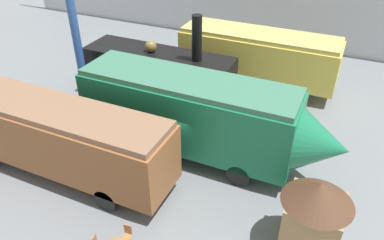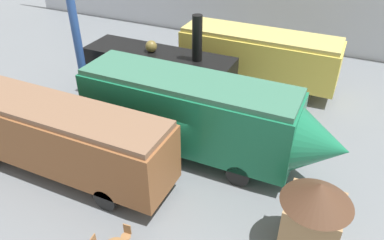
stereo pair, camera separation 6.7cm
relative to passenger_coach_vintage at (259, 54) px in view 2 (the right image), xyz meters
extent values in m
plane|color=slate|center=(-1.55, -8.63, -2.03)|extent=(80.00, 80.00, 0.00)
cube|color=#E0C64C|center=(0.00, 0.00, -0.10)|extent=(9.36, 2.70, 2.40)
cube|color=tan|center=(0.00, 0.00, 1.22)|extent=(9.17, 2.48, 0.24)
cylinder|color=black|center=(2.81, -1.29, -1.46)|extent=(1.12, 0.12, 1.12)
cylinder|color=black|center=(2.81, 1.29, -1.46)|extent=(1.12, 0.12, 1.12)
cylinder|color=black|center=(-2.81, -1.29, -1.46)|extent=(1.12, 0.12, 1.12)
cylinder|color=black|center=(-2.81, 1.29, -1.46)|extent=(1.12, 0.12, 1.12)
cube|color=black|center=(-4.50, -4.16, -0.27)|extent=(8.43, 2.42, 2.33)
cylinder|color=black|center=(-2.19, -4.16, 2.08)|extent=(0.52, 0.52, 2.38)
sphere|color=brown|center=(-4.92, -4.16, 1.19)|extent=(0.64, 0.64, 0.64)
cylinder|color=black|center=(-1.98, -5.31, -1.57)|extent=(0.91, 0.12, 0.91)
cylinder|color=black|center=(-1.98, -3.00, -1.57)|extent=(0.91, 0.12, 0.91)
cylinder|color=black|center=(-7.03, -5.31, -1.57)|extent=(0.91, 0.12, 0.91)
cylinder|color=black|center=(-7.03, -3.00, -1.57)|extent=(0.91, 0.12, 0.91)
cube|color=#196B47|center=(-0.97, -7.87, 0.09)|extent=(9.73, 2.77, 2.91)
cone|color=#196B47|center=(4.89, -7.87, 0.09)|extent=(2.00, 2.63, 2.63)
cube|color=#366B54|center=(-0.97, -7.87, 1.66)|extent=(9.53, 2.54, 0.24)
cylinder|color=black|center=(1.94, -9.20, -1.52)|extent=(1.01, 0.12, 1.01)
cylinder|color=black|center=(1.94, -6.55, -1.52)|extent=(1.01, 0.12, 1.01)
cylinder|color=black|center=(-3.89, -9.20, -1.52)|extent=(1.01, 0.12, 1.01)
cylinder|color=black|center=(-3.89, -6.55, -1.52)|extent=(1.01, 0.12, 1.01)
cube|color=brown|center=(-5.43, -11.48, -0.15)|extent=(10.57, 2.48, 2.47)
cube|color=brown|center=(-5.43, -11.48, 1.20)|extent=(10.36, 2.28, 0.24)
cylinder|color=black|center=(-2.26, -12.66, -1.54)|extent=(0.98, 0.12, 0.98)
cylinder|color=black|center=(-2.26, -10.31, -1.54)|extent=(0.98, 0.12, 0.98)
cylinder|color=black|center=(-8.60, -10.31, -1.54)|extent=(0.98, 0.12, 0.98)
cylinder|color=olive|center=(-0.60, -13.74, -1.59)|extent=(0.36, 0.36, 0.03)
cube|color=olive|center=(-0.61, -13.59, -1.37)|extent=(0.29, 0.06, 0.42)
cylinder|color=#262633|center=(-0.97, -9.71, -1.64)|extent=(0.24, 0.24, 0.77)
cylinder|color=#333338|center=(-0.97, -9.71, -0.92)|extent=(0.34, 0.34, 0.68)
sphere|color=tan|center=(-0.97, -9.71, -0.47)|extent=(0.22, 0.22, 0.22)
cube|color=#99754C|center=(5.17, -11.20, -0.93)|extent=(1.80, 1.80, 2.20)
cone|color=#472D1E|center=(5.17, -11.20, 0.57)|extent=(2.34, 2.34, 0.80)
cylinder|color=#2D519E|center=(-8.28, -6.08, 1.97)|extent=(0.44, 0.44, 8.00)
camera|label=1|loc=(5.09, -20.69, 8.95)|focal=35.00mm
camera|label=2|loc=(5.15, -20.67, 8.95)|focal=35.00mm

